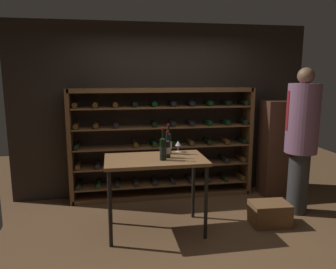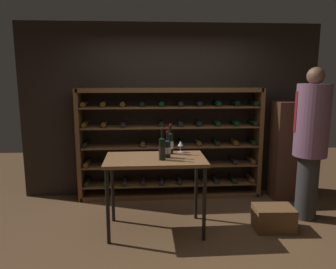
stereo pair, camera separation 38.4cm
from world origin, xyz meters
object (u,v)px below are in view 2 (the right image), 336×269
at_px(wine_rack, 171,144).
at_px(display_cabinet, 287,151).
at_px(wine_bottle_amber_reserve, 162,148).
at_px(wine_glass_stemmed_right, 180,144).
at_px(wine_bottle_gold_foil, 167,148).
at_px(wine_bottle_black_capsule, 170,143).
at_px(wine_crate, 273,218).
at_px(person_guest_plum_blouse, 311,137).
at_px(tasting_table, 155,166).

height_order(wine_rack, display_cabinet, wine_rack).
bearing_deg(wine_bottle_amber_reserve, wine_glass_stemmed_right, 55.38).
bearing_deg(wine_rack, wine_glass_stemmed_right, -86.45).
bearing_deg(display_cabinet, wine_bottle_gold_foil, -153.88).
relative_size(wine_bottle_black_capsule, wine_glass_stemmed_right, 2.63).
distance_m(wine_crate, wine_glass_stemmed_right, 1.48).
relative_size(person_guest_plum_blouse, wine_crate, 4.16).
height_order(tasting_table, wine_bottle_black_capsule, wine_bottle_black_capsule).
xyz_separation_m(display_cabinet, wine_bottle_black_capsule, (-1.86, -0.73, 0.31)).
xyz_separation_m(wine_rack, display_cabinet, (1.77, -0.19, -0.10)).
bearing_deg(display_cabinet, wine_bottle_black_capsule, -158.43).
xyz_separation_m(tasting_table, wine_bottle_black_capsule, (0.20, 0.20, 0.24)).
relative_size(person_guest_plum_blouse, wine_bottle_amber_reserve, 5.19).
bearing_deg(wine_crate, wine_rack, 134.23).
relative_size(wine_bottle_amber_reserve, wine_glass_stemmed_right, 2.67).
xyz_separation_m(person_guest_plum_blouse, wine_crate, (-0.56, -0.30, -0.96)).
relative_size(wine_rack, wine_glass_stemmed_right, 19.56).
height_order(tasting_table, wine_bottle_gold_foil, wine_bottle_gold_foil).
relative_size(wine_bottle_black_capsule, wine_bottle_gold_foil, 1.16).
bearing_deg(wine_bottle_gold_foil, display_cabinet, 26.12).
height_order(wine_crate, wine_bottle_amber_reserve, wine_bottle_amber_reserve).
height_order(wine_rack, tasting_table, wine_rack).
height_order(display_cabinet, wine_bottle_gold_foil, display_cabinet).
xyz_separation_m(tasting_table, wine_glass_stemmed_right, (0.33, 0.27, 0.20)).
distance_m(wine_bottle_black_capsule, wine_glass_stemmed_right, 0.16).
distance_m(tasting_table, wine_bottle_amber_reserve, 0.27).
xyz_separation_m(display_cabinet, wine_bottle_gold_foil, (-1.91, -0.93, 0.28)).
bearing_deg(display_cabinet, person_guest_plum_blouse, -92.34).
height_order(wine_crate, wine_glass_stemmed_right, wine_glass_stemmed_right).
relative_size(tasting_table, wine_crate, 2.49).
distance_m(person_guest_plum_blouse, wine_glass_stemmed_right, 1.69).
height_order(wine_crate, wine_bottle_black_capsule, wine_bottle_black_capsule).
bearing_deg(wine_bottle_black_capsule, wine_glass_stemmed_right, 26.80).
bearing_deg(wine_rack, wine_crate, -45.77).
distance_m(wine_bottle_black_capsule, wine_bottle_gold_foil, 0.21).
bearing_deg(wine_bottle_gold_foil, wine_bottle_black_capsule, 76.07).
xyz_separation_m(person_guest_plum_blouse, wine_bottle_black_capsule, (-1.83, -0.01, -0.04)).
bearing_deg(wine_bottle_amber_reserve, tasting_table, 127.97).
xyz_separation_m(wine_rack, wine_bottle_black_capsule, (-0.08, -0.93, 0.21)).
xyz_separation_m(person_guest_plum_blouse, wine_bottle_amber_reserve, (-1.94, -0.31, -0.05)).
distance_m(wine_crate, wine_bottle_amber_reserve, 1.66).
distance_m(wine_rack, person_guest_plum_blouse, 1.99).
relative_size(wine_rack, tasting_table, 2.36).
xyz_separation_m(tasting_table, display_cabinet, (2.05, 0.94, -0.07)).
bearing_deg(wine_bottle_black_capsule, wine_bottle_gold_foil, -103.93).
relative_size(wine_bottle_gold_foil, wine_glass_stemmed_right, 2.27).
xyz_separation_m(wine_rack, tasting_table, (-0.28, -1.13, -0.03)).
height_order(wine_rack, person_guest_plum_blouse, person_guest_plum_blouse).
bearing_deg(wine_rack, wine_bottle_gold_foil, -96.70).
distance_m(wine_rack, wine_crate, 1.84).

